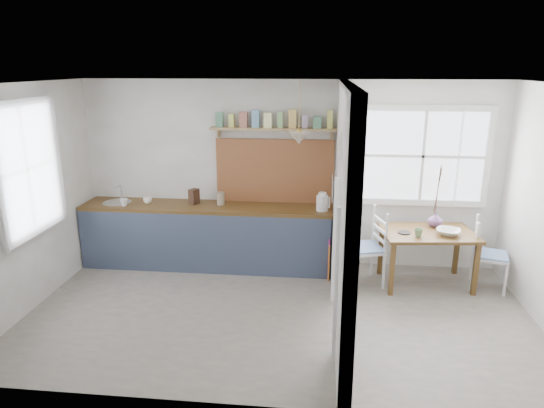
# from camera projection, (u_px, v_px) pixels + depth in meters

# --- Properties ---
(floor) EXTENTS (5.80, 3.20, 0.01)m
(floor) POSITION_uv_depth(u_px,v_px,m) (278.00, 313.00, 5.63)
(floor) COLOR gray
(floor) RESTS_ON ground
(ceiling) EXTENTS (5.80, 3.20, 0.01)m
(ceiling) POSITION_uv_depth(u_px,v_px,m) (279.00, 84.00, 4.91)
(ceiling) COLOR white
(ceiling) RESTS_ON walls
(walls) EXTENTS (5.81, 3.21, 2.60)m
(walls) POSITION_uv_depth(u_px,v_px,m) (279.00, 206.00, 5.27)
(walls) COLOR white
(walls) RESTS_ON floor
(partition) EXTENTS (0.12, 3.20, 2.60)m
(partition) POSITION_uv_depth(u_px,v_px,m) (344.00, 193.00, 5.21)
(partition) COLOR white
(partition) RESTS_ON floor
(kitchen_window) EXTENTS (0.10, 1.16, 1.50)m
(kitchen_window) POSITION_uv_depth(u_px,v_px,m) (26.00, 169.00, 5.47)
(kitchen_window) COLOR white
(kitchen_window) RESTS_ON walls
(nook_window) EXTENTS (1.76, 0.10, 1.30)m
(nook_window) POSITION_uv_depth(u_px,v_px,m) (423.00, 156.00, 6.49)
(nook_window) COLOR white
(nook_window) RESTS_ON walls
(counter) EXTENTS (3.50, 0.60, 0.90)m
(counter) POSITION_uv_depth(u_px,v_px,m) (208.00, 235.00, 6.89)
(counter) COLOR brown
(counter) RESTS_ON floor
(sink) EXTENTS (0.40, 0.40, 0.02)m
(sink) POSITION_uv_depth(u_px,v_px,m) (117.00, 203.00, 6.87)
(sink) COLOR silver
(sink) RESTS_ON counter
(backsplash) EXTENTS (1.65, 0.03, 0.90)m
(backsplash) POSITION_uv_depth(u_px,v_px,m) (275.00, 171.00, 6.78)
(backsplash) COLOR brown
(backsplash) RESTS_ON walls
(shelf) EXTENTS (1.75, 0.20, 0.21)m
(shelf) POSITION_uv_depth(u_px,v_px,m) (274.00, 124.00, 6.52)
(shelf) COLOR #A48458
(shelf) RESTS_ON walls
(pendant_lamp) EXTENTS (0.26, 0.26, 0.16)m
(pendant_lamp) POSITION_uv_depth(u_px,v_px,m) (299.00, 138.00, 6.19)
(pendant_lamp) COLOR beige
(pendant_lamp) RESTS_ON ceiling
(utensil_rail) EXTENTS (0.02, 0.50, 0.02)m
(utensil_rail) POSITION_uv_depth(u_px,v_px,m) (334.00, 176.00, 6.03)
(utensil_rail) COLOR silver
(utensil_rail) RESTS_ON partition
(dining_table) EXTENTS (1.24, 0.89, 0.72)m
(dining_table) POSITION_uv_depth(u_px,v_px,m) (426.00, 258.00, 6.31)
(dining_table) COLOR brown
(dining_table) RESTS_ON floor
(chair_left) EXTENTS (0.57, 0.57, 1.01)m
(chair_left) POSITION_uv_depth(u_px,v_px,m) (363.00, 247.00, 6.29)
(chair_left) COLOR silver
(chair_left) RESTS_ON floor
(chair_right) EXTENTS (0.51, 0.51, 0.92)m
(chair_right) POSITION_uv_depth(u_px,v_px,m) (490.00, 254.00, 6.17)
(chair_right) COLOR silver
(chair_right) RESTS_ON floor
(kettle) EXTENTS (0.23, 0.19, 0.25)m
(kettle) POSITION_uv_depth(u_px,v_px,m) (322.00, 202.00, 6.46)
(kettle) COLOR white
(kettle) RESTS_ON counter
(mug_a) EXTENTS (0.13, 0.13, 0.10)m
(mug_a) POSITION_uv_depth(u_px,v_px,m) (124.00, 202.00, 6.70)
(mug_a) COLOR white
(mug_a) RESTS_ON counter
(mug_b) EXTENTS (0.15, 0.15, 0.10)m
(mug_b) POSITION_uv_depth(u_px,v_px,m) (148.00, 200.00, 6.83)
(mug_b) COLOR white
(mug_b) RESTS_ON counter
(knife_block) EXTENTS (0.15, 0.17, 0.21)m
(knife_block) POSITION_uv_depth(u_px,v_px,m) (194.00, 197.00, 6.78)
(knife_block) COLOR #3F2C1E
(knife_block) RESTS_ON counter
(jar) EXTENTS (0.14, 0.14, 0.18)m
(jar) POSITION_uv_depth(u_px,v_px,m) (221.00, 198.00, 6.75)
(jar) COLOR gray
(jar) RESTS_ON counter
(towel_magenta) EXTENTS (0.02, 0.03, 0.60)m
(towel_magenta) POSITION_uv_depth(u_px,v_px,m) (329.00, 261.00, 6.45)
(towel_magenta) COLOR #A72470
(towel_magenta) RESTS_ON counter
(towel_orange) EXTENTS (0.02, 0.03, 0.50)m
(towel_orange) POSITION_uv_depth(u_px,v_px,m) (329.00, 264.00, 6.41)
(towel_orange) COLOR orange
(towel_orange) RESTS_ON counter
(bowl) EXTENTS (0.37, 0.37, 0.07)m
(bowl) POSITION_uv_depth(u_px,v_px,m) (448.00, 232.00, 6.09)
(bowl) COLOR white
(bowl) RESTS_ON dining_table
(table_cup) EXTENTS (0.14, 0.14, 0.10)m
(table_cup) POSITION_uv_depth(u_px,v_px,m) (419.00, 233.00, 6.02)
(table_cup) COLOR #62885B
(table_cup) RESTS_ON dining_table
(plate) EXTENTS (0.20, 0.20, 0.01)m
(plate) POSITION_uv_depth(u_px,v_px,m) (404.00, 233.00, 6.15)
(plate) COLOR black
(plate) RESTS_ON dining_table
(vase) EXTENTS (0.22, 0.22, 0.20)m
(vase) POSITION_uv_depth(u_px,v_px,m) (435.00, 219.00, 6.38)
(vase) COLOR #694676
(vase) RESTS_ON dining_table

